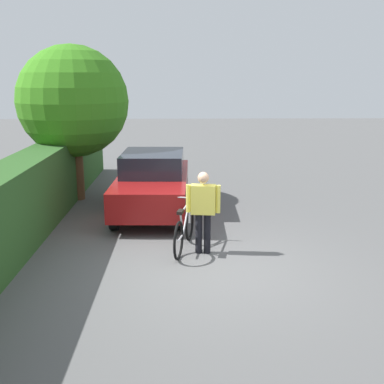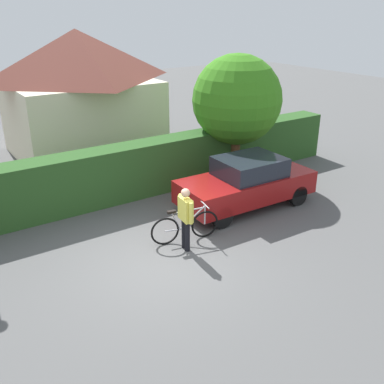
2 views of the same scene
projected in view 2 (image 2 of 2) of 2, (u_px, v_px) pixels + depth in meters
The scene contains 7 objects.
ground_plane at pixel (163, 262), 10.30m from camera, with size 60.00×60.00×0.00m, color #525252.
hedge_row at pixel (95, 178), 12.99m from camera, with size 18.32×0.90×1.66m, color #295121.
house_distant at pixel (81, 92), 17.13m from camera, with size 5.54×4.82×4.77m.
parked_car_near at pixel (247, 182), 12.88m from camera, with size 4.13×1.80×1.51m.
bicycle at pixel (185, 227), 11.08m from camera, with size 1.78×0.58×0.93m.
person_rider at pixel (186, 215), 10.49m from camera, with size 0.25×0.65×1.61m.
tree_kerbside at pixel (237, 100), 14.45m from camera, with size 2.96×2.96×4.17m.
Camera 2 is at (-4.35, -7.73, 5.52)m, focal length 41.15 mm.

